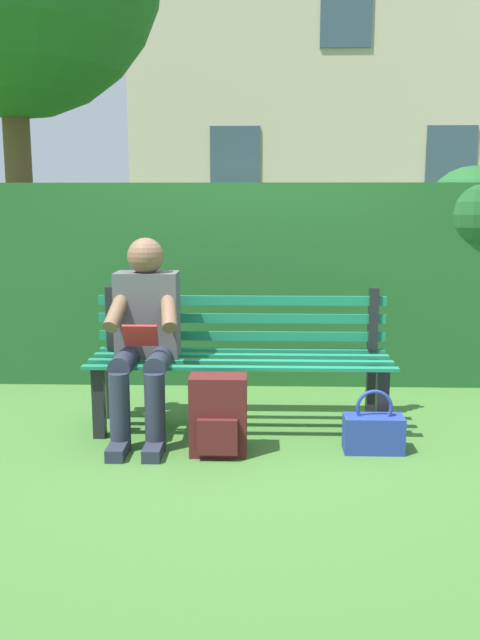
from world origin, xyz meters
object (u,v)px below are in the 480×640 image
at_px(person_seated, 145,332).
at_px(handbag, 373,432).
at_px(park_bench, 241,355).
at_px(backpack, 218,416).

relative_size(person_seated, handbag, 3.26).
xyz_separation_m(park_bench, handbag, (-0.76, 0.45, -0.33)).
bearing_deg(backpack, person_seated, -35.88).
relative_size(park_bench, backpack, 4.07).
bearing_deg(handbag, park_bench, -30.58).
xyz_separation_m(person_seated, handbag, (-1.33, 0.27, -0.51)).
bearing_deg(person_seated, backpack, 144.12).
height_order(person_seated, handbag, person_seated).
bearing_deg(person_seated, handbag, 168.59).
xyz_separation_m(backpack, handbag, (-0.88, -0.06, -0.11)).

